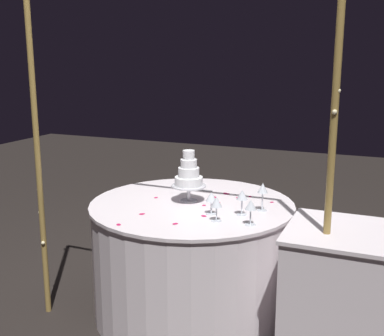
{
  "coord_description": "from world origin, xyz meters",
  "views": [
    {
      "loc": [
        -1.15,
        2.71,
        1.64
      ],
      "look_at": [
        0.0,
        0.0,
        0.98
      ],
      "focal_mm": 45.28,
      "sensor_mm": 36.0,
      "label": 1
    }
  ],
  "objects_px": {
    "decorative_arch": "(164,103)",
    "main_table": "(192,258)",
    "wine_glass_0": "(251,206)",
    "wine_glass_4": "(263,190)",
    "side_table": "(340,303)",
    "wine_glass_2": "(242,196)",
    "wine_glass_3": "(216,203)",
    "tiered_cake": "(189,176)",
    "cake_knife": "(190,188)",
    "wine_glass_1": "(211,198)"
  },
  "relations": [
    {
      "from": "main_table",
      "to": "tiered_cake",
      "type": "height_order",
      "value": "tiered_cake"
    },
    {
      "from": "decorative_arch",
      "to": "wine_glass_4",
      "type": "xyz_separation_m",
      "value": [
        -0.45,
        -0.39,
        -0.53
      ]
    },
    {
      "from": "main_table",
      "to": "side_table",
      "type": "relative_size",
      "value": 1.61
    },
    {
      "from": "tiered_cake",
      "to": "cake_knife",
      "type": "bearing_deg",
      "value": -68.73
    },
    {
      "from": "side_table",
      "to": "wine_glass_3",
      "type": "height_order",
      "value": "wine_glass_3"
    },
    {
      "from": "wine_glass_4",
      "to": "wine_glass_0",
      "type": "bearing_deg",
      "value": 91.46
    },
    {
      "from": "side_table",
      "to": "wine_glass_2",
      "type": "xyz_separation_m",
      "value": [
        0.6,
        -0.18,
        0.46
      ]
    },
    {
      "from": "decorative_arch",
      "to": "wine_glass_0",
      "type": "height_order",
      "value": "decorative_arch"
    },
    {
      "from": "decorative_arch",
      "to": "wine_glass_4",
      "type": "distance_m",
      "value": 0.8
    },
    {
      "from": "wine_glass_2",
      "to": "wine_glass_1",
      "type": "bearing_deg",
      "value": 17.74
    },
    {
      "from": "wine_glass_1",
      "to": "tiered_cake",
      "type": "bearing_deg",
      "value": -39.94
    },
    {
      "from": "tiered_cake",
      "to": "wine_glass_0",
      "type": "xyz_separation_m",
      "value": [
        -0.49,
        0.28,
        -0.06
      ]
    },
    {
      "from": "main_table",
      "to": "side_table",
      "type": "distance_m",
      "value": 1.0
    },
    {
      "from": "decorative_arch",
      "to": "main_table",
      "type": "distance_m",
      "value": 1.1
    },
    {
      "from": "decorative_arch",
      "to": "wine_glass_1",
      "type": "bearing_deg",
      "value": -133.26
    },
    {
      "from": "main_table",
      "to": "wine_glass_0",
      "type": "height_order",
      "value": "wine_glass_0"
    },
    {
      "from": "tiered_cake",
      "to": "wine_glass_2",
      "type": "bearing_deg",
      "value": 161.25
    },
    {
      "from": "wine_glass_0",
      "to": "wine_glass_3",
      "type": "bearing_deg",
      "value": 3.91
    },
    {
      "from": "tiered_cake",
      "to": "wine_glass_1",
      "type": "distance_m",
      "value": 0.3
    },
    {
      "from": "decorative_arch",
      "to": "main_table",
      "type": "relative_size",
      "value": 1.71
    },
    {
      "from": "tiered_cake",
      "to": "wine_glass_3",
      "type": "height_order",
      "value": "tiered_cake"
    },
    {
      "from": "side_table",
      "to": "cake_knife",
      "type": "distance_m",
      "value": 1.3
    },
    {
      "from": "main_table",
      "to": "wine_glass_4",
      "type": "bearing_deg",
      "value": -178.66
    },
    {
      "from": "decorative_arch",
      "to": "wine_glass_4",
      "type": "relative_size",
      "value": 12.8
    },
    {
      "from": "decorative_arch",
      "to": "tiered_cake",
      "type": "height_order",
      "value": "decorative_arch"
    },
    {
      "from": "wine_glass_3",
      "to": "tiered_cake",
      "type": "bearing_deg",
      "value": -44.97
    },
    {
      "from": "wine_glass_0",
      "to": "wine_glass_4",
      "type": "distance_m",
      "value": 0.28
    },
    {
      "from": "wine_glass_4",
      "to": "cake_knife",
      "type": "height_order",
      "value": "wine_glass_4"
    },
    {
      "from": "decorative_arch",
      "to": "cake_knife",
      "type": "height_order",
      "value": "decorative_arch"
    },
    {
      "from": "wine_glass_1",
      "to": "wine_glass_3",
      "type": "relative_size",
      "value": 0.95
    },
    {
      "from": "wine_glass_2",
      "to": "wine_glass_3",
      "type": "height_order",
      "value": "wine_glass_2"
    },
    {
      "from": "main_table",
      "to": "side_table",
      "type": "height_order",
      "value": "side_table"
    },
    {
      "from": "wine_glass_1",
      "to": "wine_glass_4",
      "type": "xyz_separation_m",
      "value": [
        -0.26,
        -0.18,
        0.03
      ]
    },
    {
      "from": "wine_glass_2",
      "to": "tiered_cake",
      "type": "bearing_deg",
      "value": -18.75
    },
    {
      "from": "side_table",
      "to": "wine_glass_0",
      "type": "height_order",
      "value": "wine_glass_0"
    },
    {
      "from": "side_table",
      "to": "main_table",
      "type": "bearing_deg",
      "value": -17.06
    },
    {
      "from": "wine_glass_2",
      "to": "cake_knife",
      "type": "xyz_separation_m",
      "value": [
        0.5,
        -0.41,
        -0.11
      ]
    },
    {
      "from": "tiered_cake",
      "to": "wine_glass_3",
      "type": "relative_size",
      "value": 2.33
    },
    {
      "from": "main_table",
      "to": "wine_glass_1",
      "type": "bearing_deg",
      "value": 138.92
    },
    {
      "from": "cake_knife",
      "to": "wine_glass_4",
      "type": "bearing_deg",
      "value": 154.0
    },
    {
      "from": "wine_glass_3",
      "to": "cake_knife",
      "type": "bearing_deg",
      "value": -54.88
    },
    {
      "from": "cake_knife",
      "to": "tiered_cake",
      "type": "bearing_deg",
      "value": 111.27
    },
    {
      "from": "decorative_arch",
      "to": "tiered_cake",
      "type": "relative_size",
      "value": 6.64
    },
    {
      "from": "wine_glass_3",
      "to": "wine_glass_4",
      "type": "height_order",
      "value": "wine_glass_4"
    },
    {
      "from": "main_table",
      "to": "wine_glass_4",
      "type": "height_order",
      "value": "wine_glass_4"
    },
    {
      "from": "decorative_arch",
      "to": "main_table",
      "type": "height_order",
      "value": "decorative_arch"
    },
    {
      "from": "wine_glass_3",
      "to": "main_table",
      "type": "bearing_deg",
      "value": -46.19
    },
    {
      "from": "tiered_cake",
      "to": "wine_glass_1",
      "type": "relative_size",
      "value": 2.47
    },
    {
      "from": "decorative_arch",
      "to": "tiered_cake",
      "type": "distance_m",
      "value": 0.63
    },
    {
      "from": "side_table",
      "to": "wine_glass_4",
      "type": "height_order",
      "value": "wine_glass_4"
    }
  ]
}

